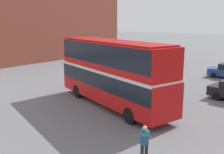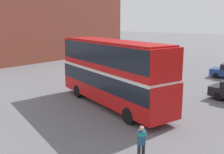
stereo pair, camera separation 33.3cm
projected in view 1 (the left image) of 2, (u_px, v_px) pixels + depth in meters
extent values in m
plane|color=slate|center=(125.00, 107.00, 19.42)|extent=(240.00, 240.00, 0.00)
cube|color=brown|center=(42.00, 11.00, 44.11)|extent=(8.90, 30.25, 15.86)
cube|color=red|center=(112.00, 85.00, 19.39)|extent=(11.51, 5.69, 2.23)
cube|color=red|center=(112.00, 56.00, 18.95)|extent=(11.33, 5.57, 2.08)
cube|color=black|center=(112.00, 79.00, 19.29)|extent=(11.41, 5.69, 1.10)
cube|color=black|center=(112.00, 53.00, 18.89)|extent=(11.17, 5.55, 1.41)
cube|color=silver|center=(112.00, 70.00, 19.16)|extent=(11.41, 5.68, 0.20)
cube|color=#A91111|center=(112.00, 41.00, 18.72)|extent=(10.79, 5.25, 0.10)
cylinder|color=black|center=(157.00, 109.00, 17.35)|extent=(1.09, 0.59, 1.05)
cylinder|color=black|center=(130.00, 116.00, 16.08)|extent=(1.09, 0.59, 1.05)
cylinder|color=black|center=(101.00, 87.00, 22.96)|extent=(1.09, 0.59, 1.05)
cylinder|color=black|center=(78.00, 91.00, 21.69)|extent=(1.09, 0.59, 1.05)
cylinder|color=#232328|center=(142.00, 153.00, 11.72)|extent=(0.15, 0.15, 0.82)
cylinder|color=#232328|center=(146.00, 152.00, 11.86)|extent=(0.15, 0.15, 0.82)
cylinder|color=navy|center=(145.00, 137.00, 11.64)|extent=(0.49, 0.49, 0.65)
cylinder|color=teal|center=(145.00, 133.00, 11.60)|extent=(0.52, 0.52, 0.14)
sphere|color=#D8A884|center=(145.00, 128.00, 11.55)|extent=(0.22, 0.22, 0.22)
cylinder|color=black|center=(214.00, 75.00, 29.26)|extent=(0.63, 0.27, 0.61)
cylinder|color=black|center=(217.00, 73.00, 30.65)|extent=(0.63, 0.27, 0.61)
cylinder|color=black|center=(217.00, 96.00, 20.95)|extent=(0.69, 0.28, 0.67)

